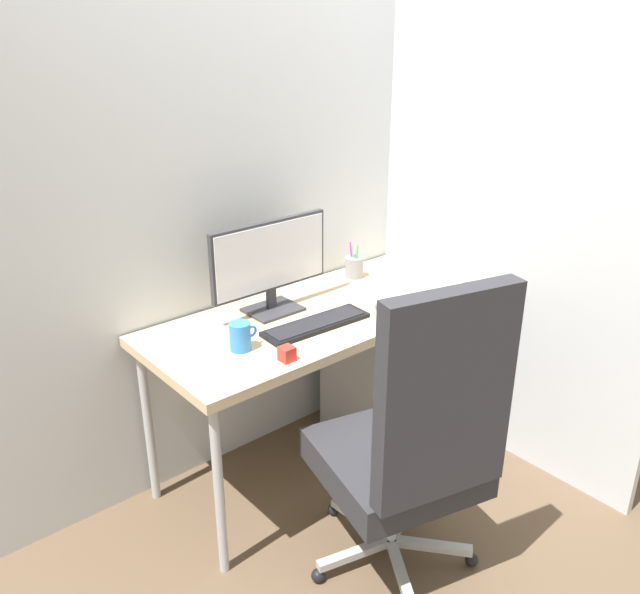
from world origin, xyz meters
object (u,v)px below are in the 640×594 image
(monitor, at_px, (270,261))
(mouse, at_px, (383,307))
(keyboard, at_px, (316,324))
(pen_holder, at_px, (354,267))
(office_chair, at_px, (413,443))
(notebook, at_px, (418,277))
(desk_clamp_accessory, at_px, (287,354))
(filing_cabinet, at_px, (385,376))
(coffee_mug, at_px, (240,336))

(monitor, distance_m, mouse, 0.50)
(keyboard, bearing_deg, pen_holder, 31.71)
(office_chair, relative_size, notebook, 6.28)
(pen_holder, bearing_deg, mouse, -115.38)
(office_chair, xyz_separation_m, mouse, (0.40, 0.55, 0.20))
(monitor, relative_size, desk_clamp_accessory, 10.32)
(filing_cabinet, relative_size, coffee_mug, 5.11)
(office_chair, bearing_deg, coffee_mug, 111.23)
(office_chair, xyz_separation_m, filing_cabinet, (0.61, 0.71, -0.28))
(pen_holder, xyz_separation_m, notebook, (0.21, -0.21, -0.04))
(monitor, height_order, pen_holder, monitor)
(monitor, relative_size, pen_holder, 3.30)
(filing_cabinet, bearing_deg, pen_holder, 101.25)
(monitor, distance_m, desk_clamp_accessory, 0.48)
(monitor, xyz_separation_m, mouse, (0.35, -0.30, -0.20))
(notebook, relative_size, coffee_mug, 1.65)
(office_chair, xyz_separation_m, desk_clamp_accessory, (-0.17, 0.46, 0.21))
(pen_holder, relative_size, desk_clamp_accessory, 3.13)
(office_chair, height_order, notebook, office_chair)
(notebook, bearing_deg, mouse, -137.42)
(monitor, bearing_deg, filing_cabinet, -13.73)
(keyboard, height_order, notebook, keyboard)
(filing_cabinet, height_order, desk_clamp_accessory, desk_clamp_accessory)
(filing_cabinet, distance_m, keyboard, 0.71)
(monitor, xyz_separation_m, coffee_mug, (-0.30, -0.21, -0.16))
(coffee_mug, bearing_deg, filing_cabinet, 4.97)
(mouse, bearing_deg, office_chair, -134.66)
(office_chair, xyz_separation_m, coffee_mug, (-0.25, 0.63, 0.23))
(filing_cabinet, bearing_deg, keyboard, -168.67)
(mouse, height_order, coffee_mug, coffee_mug)
(pen_holder, relative_size, coffee_mug, 1.47)
(keyboard, relative_size, pen_holder, 2.74)
(pen_holder, xyz_separation_m, coffee_mug, (-0.82, -0.27, 0.00))
(monitor, bearing_deg, mouse, -40.09)
(filing_cabinet, xyz_separation_m, monitor, (-0.56, 0.14, 0.67))
(filing_cabinet, xyz_separation_m, coffee_mug, (-0.85, -0.07, 0.51))
(notebook, relative_size, desk_clamp_accessory, 3.52)
(monitor, height_order, coffee_mug, monitor)
(office_chair, bearing_deg, desk_clamp_accessory, 110.32)
(filing_cabinet, relative_size, desk_clamp_accessory, 10.89)
(mouse, distance_m, notebook, 0.41)
(office_chair, bearing_deg, monitor, 86.64)
(filing_cabinet, relative_size, mouse, 7.14)
(filing_cabinet, distance_m, desk_clamp_accessory, 0.95)
(coffee_mug, bearing_deg, monitor, 35.48)
(keyboard, relative_size, coffee_mug, 4.03)
(keyboard, relative_size, desk_clamp_accessory, 8.58)
(notebook, bearing_deg, office_chair, -116.84)
(desk_clamp_accessory, bearing_deg, monitor, 60.51)
(notebook, bearing_deg, filing_cabinet, -163.24)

